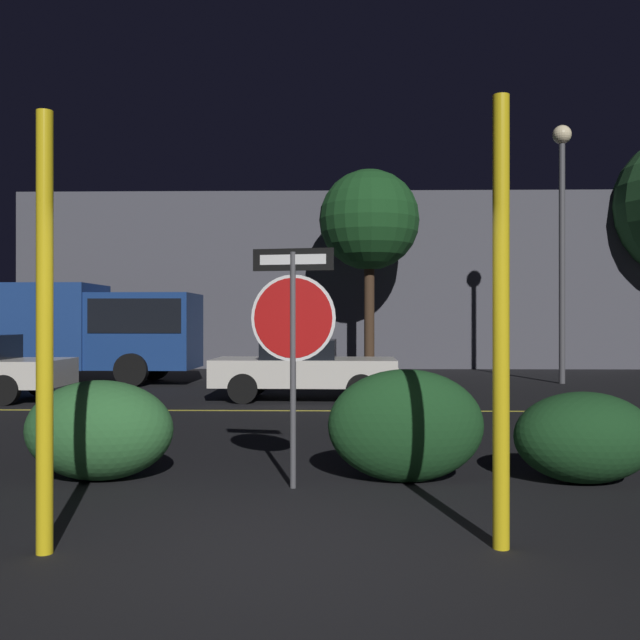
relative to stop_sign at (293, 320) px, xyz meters
The scene contains 13 objects.
ground_plane 2.64m from the stop_sign, 88.89° to the right, with size 260.00×260.00×0.00m, color black.
road_center_stripe 6.26m from the stop_sign, 89.62° to the left, with size 32.45×0.12×0.01m, color gold.
stop_sign is the anchor object (origin of this frame).
yellow_pole_left 2.61m from the stop_sign, 129.25° to the right, with size 0.12×0.12×3.15m, color yellow.
yellow_pole_right 2.45m from the stop_sign, 48.58° to the right, with size 0.12×0.12×3.30m, color yellow.
hedge_bush_1 2.36m from the stop_sign, behind, with size 1.54×1.02×1.04m, color #2D6633.
hedge_bush_2 1.60m from the stop_sign, 13.93° to the left, with size 1.60×0.75×1.16m, color #19421E.
hedge_bush_3 3.20m from the stop_sign, ahead, with size 1.42×0.98×0.93m, color #19421E.
passing_car_2 8.01m from the stop_sign, 91.75° to the left, with size 3.95×1.94×1.26m.
delivery_truck 13.49m from the stop_sign, 119.40° to the left, with size 6.99×2.46×2.62m.
street_lamp 13.78m from the stop_sign, 61.64° to the left, with size 0.49×0.49×6.81m.
tree_1 15.54m from the stop_sign, 84.43° to the left, with size 3.12×3.12×6.36m.
building_backdrop 19.29m from the stop_sign, 89.78° to the left, with size 21.42×3.75×6.12m, color #4C4C56.
Camera 1 is at (0.38, -4.98, 1.65)m, focal length 40.00 mm.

